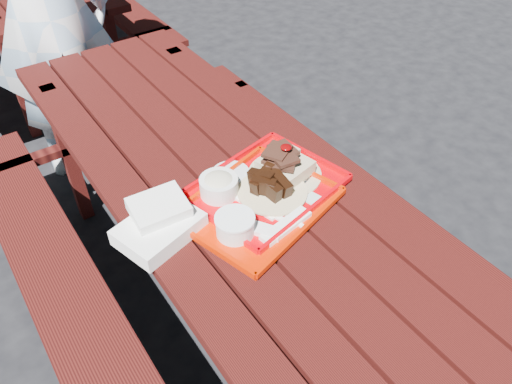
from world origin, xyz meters
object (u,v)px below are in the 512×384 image
(picnic_table_near, at_px, (232,223))
(far_tray, at_px, (259,206))
(near_tray, at_px, (261,180))
(person, at_px, (45,11))

(picnic_table_near, xyz_separation_m, far_tray, (0.00, -0.16, 0.21))
(picnic_table_near, distance_m, near_tray, 0.25)
(near_tray, bearing_deg, picnic_table_near, 131.82)
(picnic_table_near, bearing_deg, near_tray, -48.18)
(person, bearing_deg, far_tray, 102.87)
(near_tray, distance_m, person, 1.49)
(near_tray, xyz_separation_m, far_tray, (-0.07, -0.08, -0.01))
(far_tray, height_order, person, person)
(picnic_table_near, distance_m, far_tray, 0.27)
(far_tray, xyz_separation_m, person, (-0.13, 1.56, 0.12))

